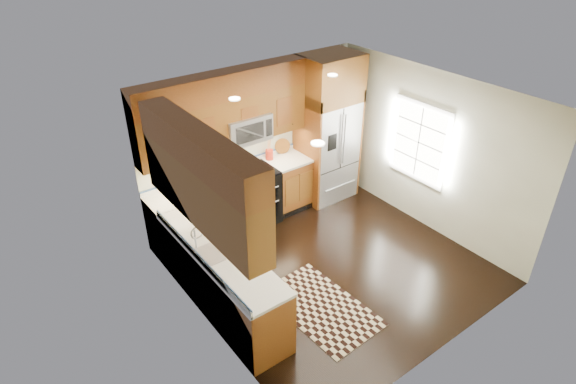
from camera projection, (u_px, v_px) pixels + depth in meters
ground at (329, 265)px, 7.20m from camera, size 4.00×4.00×0.00m
wall_back at (253, 141)px, 7.91m from camera, size 4.00×0.02×2.60m
wall_left at (202, 244)px, 5.51m from camera, size 0.02×4.00×2.60m
wall_right at (429, 152)px, 7.56m from camera, size 0.02×4.00×2.60m
window at (419, 142)px, 7.64m from camera, size 0.04×1.10×1.30m
base_cabinets at (226, 242)px, 6.96m from camera, size 2.85×3.00×0.90m
countertop at (228, 208)px, 6.87m from camera, size 2.86×3.01×0.04m
upper_cabinets at (216, 136)px, 6.32m from camera, size 2.85×3.00×1.15m
range at (253, 197)px, 7.98m from camera, size 0.76×0.67×0.95m
microwave at (246, 128)px, 7.46m from camera, size 0.76×0.40×0.42m
refrigerator at (328, 129)px, 8.32m from camera, size 0.98×0.75×2.60m
sink_faucet at (215, 247)px, 5.96m from camera, size 0.54×0.44×0.37m
rug at (321, 307)px, 6.44m from camera, size 1.01×1.61×0.01m
knife_block at (201, 182)px, 7.28m from camera, size 0.12×0.14×0.24m
utensil_crock at (269, 152)px, 8.07m from camera, size 0.15×0.15×0.37m
cutting_board at (282, 152)px, 8.33m from camera, size 0.34×0.34×0.02m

